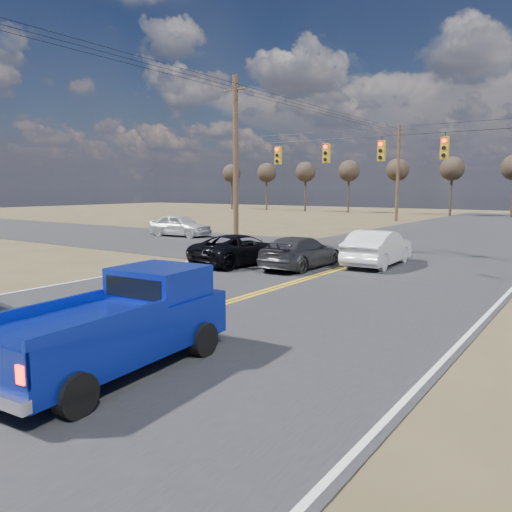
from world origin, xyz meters
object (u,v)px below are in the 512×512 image
Objects in this scene: white_car_queue at (378,248)px; pickup_truck at (120,325)px; cross_car_west at (180,225)px; black_suv at (241,249)px; dgrey_car_queue at (301,252)px.

pickup_truck is at bearing 91.03° from white_car_queue.
white_car_queue is 17.58m from cross_car_west.
black_suv is 1.04× the size of dgrey_car_queue.
cross_car_west is (-16.89, 4.88, -0.00)m from white_car_queue.
pickup_truck is 1.06× the size of dgrey_car_queue.
black_suv is 1.06× the size of cross_car_west.
pickup_truck reaches higher than dgrey_car_queue.
black_suv is 2.81m from dgrey_car_queue.
dgrey_car_queue is (-2.53, -2.57, -0.11)m from white_car_queue.
cross_car_west is at bearing -18.48° from white_car_queue.
white_car_queue is (5.26, 3.25, 0.11)m from black_suv.
cross_car_west is at bearing -27.51° from dgrey_car_queue.
black_suv is 14.19m from cross_car_west.
white_car_queue is 1.04× the size of cross_car_west.
cross_car_west is (-17.79, 20.23, -0.10)m from pickup_truck.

